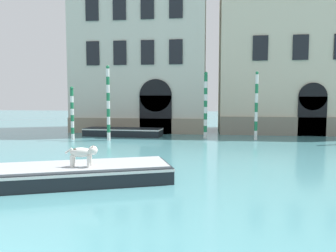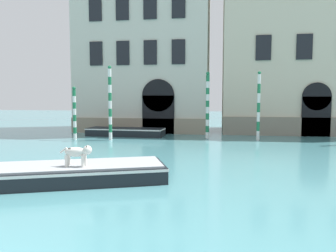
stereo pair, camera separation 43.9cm
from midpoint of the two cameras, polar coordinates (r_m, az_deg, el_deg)
The scene contains 9 objects.
palazzo_left at distance 27.99m, azimuth -3.49°, elevation 19.55°, with size 10.21×6.13×19.42m.
palazzo_right at distance 27.80m, azimuth 24.36°, elevation 13.63°, with size 13.31×6.13×14.10m.
boat_foreground at distance 10.76m, azimuth -18.49°, elevation -7.86°, with size 7.25×4.29×0.57m.
dog_on_deck at distance 10.20m, azimuth -14.23°, elevation -4.46°, with size 1.00×0.33×0.66m.
boat_moored_near_palazzo at distance 22.80m, azimuth -6.84°, elevation -0.99°, with size 5.42×1.95×0.54m.
mooring_pole_0 at distance 21.22m, azimuth -15.40°, elevation 2.20°, with size 0.21×0.21×3.32m.
mooring_pole_2 at distance 21.00m, azimuth 16.07°, elevation 3.42°, with size 0.20×0.20×4.25m.
mooring_pole_4 at distance 20.53m, azimuth -9.45°, elevation 4.00°, with size 0.22×0.22×4.60m.
mooring_pole_5 at distance 21.27m, azimuth 7.49°, elevation 3.65°, with size 0.23×0.23×4.29m.
Camera 2 is at (4.51, -2.98, 2.65)m, focal length 35.00 mm.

